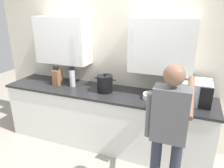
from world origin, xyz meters
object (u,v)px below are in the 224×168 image
thermos_flask (72,77)px  person_figure (169,129)px  stock_pot (105,84)px  fruit_bowl (152,96)px  microwave_oven (187,91)px  knife_block (57,77)px

thermos_flask → person_figure: size_ratio=0.19×
thermos_flask → stock_pot: size_ratio=0.92×
fruit_bowl → person_figure: person_figure is taller
microwave_oven → stock_pot: 1.16m
stock_pot → person_figure: 1.34m
thermos_flask → knife_block: (-0.27, -0.01, -0.03)m
microwave_oven → knife_block: (-2.01, -0.04, -0.03)m
fruit_bowl → stock_pot: bearing=-180.0°
thermos_flask → microwave_oven: bearing=0.8°
stock_pot → knife_block: 0.85m
person_figure → microwave_oven: bearing=82.2°
fruit_bowl → person_figure: (0.32, -0.84, 0.03)m
stock_pot → knife_block: size_ratio=1.00×
microwave_oven → fruit_bowl: 0.46m
stock_pot → person_figure: person_figure is taller
stock_pot → knife_block: knife_block is taller
microwave_oven → stock_pot: microwave_oven is taller
knife_block → fruit_bowl: size_ratio=1.30×
microwave_oven → knife_block: bearing=-178.9°
thermos_flask → fruit_bowl: (1.29, -0.03, -0.12)m
thermos_flask → fruit_bowl: 1.30m
thermos_flask → person_figure: bearing=-28.2°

